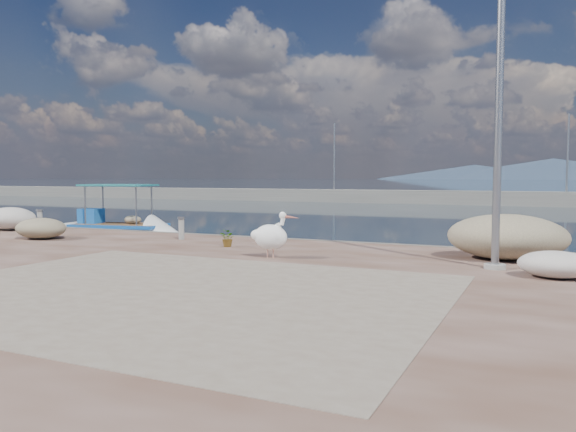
# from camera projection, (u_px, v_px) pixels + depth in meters

# --- Properties ---
(ground) EXTENTS (1400.00, 1400.00, 0.00)m
(ground) POSITION_uv_depth(u_px,v_px,m) (217.00, 284.00, 12.65)
(ground) COLOR #162635
(ground) RESTS_ON ground
(quay_patch) EXTENTS (9.00, 7.00, 0.01)m
(quay_patch) POSITION_uv_depth(u_px,v_px,m) (172.00, 290.00, 9.48)
(quay_patch) COLOR gray
(quay_patch) RESTS_ON quay
(breakwater) EXTENTS (120.00, 2.20, 7.50)m
(breakwater) POSITION_uv_depth(u_px,v_px,m) (464.00, 198.00, 48.77)
(breakwater) COLOR gray
(breakwater) RESTS_ON ground
(mountains) EXTENTS (370.00, 280.00, 22.00)m
(mountains) POSITION_uv_depth(u_px,v_px,m) (548.00, 170.00, 597.81)
(mountains) COLOR #28384C
(mountains) RESTS_ON ground
(boat_left) EXTENTS (5.36, 2.64, 2.47)m
(boat_left) POSITION_uv_depth(u_px,v_px,m) (118.00, 231.00, 22.87)
(boat_left) COLOR white
(boat_left) RESTS_ON ground
(pelican) EXTENTS (1.15, 0.67, 1.10)m
(pelican) POSITION_uv_depth(u_px,v_px,m) (271.00, 236.00, 13.25)
(pelican) COLOR tan
(pelican) RESTS_ON quay
(lamp_post) EXTENTS (0.44, 0.96, 7.00)m
(lamp_post) POSITION_uv_depth(u_px,v_px,m) (499.00, 109.00, 11.49)
(lamp_post) COLOR gray
(lamp_post) RESTS_ON quay
(bollard_near) EXTENTS (0.23, 0.23, 0.70)m
(bollard_near) POSITION_uv_depth(u_px,v_px,m) (181.00, 227.00, 17.15)
(bollard_near) COLOR gray
(bollard_near) RESTS_ON quay
(bollard_far) EXTENTS (0.25, 0.25, 0.75)m
(bollard_far) POSITION_uv_depth(u_px,v_px,m) (40.00, 219.00, 20.23)
(bollard_far) COLOR gray
(bollard_far) RESTS_ON quay
(potted_plant) EXTENTS (0.52, 0.48, 0.49)m
(potted_plant) POSITION_uv_depth(u_px,v_px,m) (228.00, 238.00, 15.35)
(potted_plant) COLOR #33722D
(potted_plant) RESTS_ON quay
(net_pile_c) EXTENTS (2.69, 1.92, 1.06)m
(net_pile_c) POSITION_uv_depth(u_px,v_px,m) (507.00, 237.00, 12.97)
(net_pile_c) COLOR tan
(net_pile_c) RESTS_ON quay
(net_pile_b) EXTENTS (1.66, 1.29, 0.65)m
(net_pile_b) POSITION_uv_depth(u_px,v_px,m) (41.00, 228.00, 17.36)
(net_pile_b) COLOR tan
(net_pile_b) RESTS_ON quay
(net_pile_a) EXTENTS (2.01, 1.46, 0.82)m
(net_pile_a) POSITION_uv_depth(u_px,v_px,m) (11.00, 219.00, 20.24)
(net_pile_a) COLOR silver
(net_pile_a) RESTS_ON quay
(net_pile_d) EXTENTS (1.37, 1.03, 0.51)m
(net_pile_d) POSITION_uv_depth(u_px,v_px,m) (556.00, 264.00, 10.63)
(net_pile_d) COLOR silver
(net_pile_d) RESTS_ON quay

